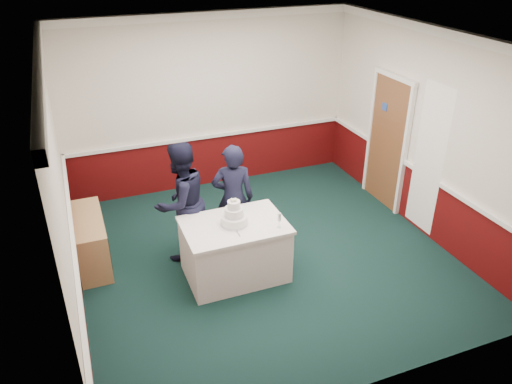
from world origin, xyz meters
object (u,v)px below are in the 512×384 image
object	(u,v)px
sideboard	(91,240)
champagne_flute	(279,218)
wedding_cake	(234,216)
cake_knife	(237,232)
person_man	(181,202)
person_woman	(233,199)
cake_table	(235,249)

from	to	relation	value
sideboard	champagne_flute	xyz separation A→B (m)	(2.24, -1.27, 0.58)
wedding_cake	cake_knife	world-z (taller)	wedding_cake
wedding_cake	person_man	size ratio (longest dim) A/B	0.21
champagne_flute	person_woman	bearing A→B (deg)	108.51
cake_knife	person_man	distance (m)	1.03
person_woman	cake_table	bearing A→B (deg)	86.78
person_man	sideboard	bearing A→B (deg)	-40.35
champagne_flute	person_woman	xyz separation A→B (m)	(-0.30, 0.90, -0.12)
sideboard	person_man	world-z (taller)	person_man
champagne_flute	cake_knife	bearing A→B (deg)	171.42
cake_knife	person_man	size ratio (longest dim) A/B	0.13
wedding_cake	person_man	xyz separation A→B (m)	(-0.52, 0.70, -0.05)
cake_knife	person_man	world-z (taller)	person_man
wedding_cake	champagne_flute	size ratio (longest dim) A/B	1.78
wedding_cake	champagne_flute	world-z (taller)	wedding_cake
sideboard	wedding_cake	size ratio (longest dim) A/B	3.30
cake_knife	person_woman	distance (m)	0.85
cake_table	person_woman	world-z (taller)	person_woman
wedding_cake	sideboard	bearing A→B (deg)	150.43
sideboard	cake_table	distance (m)	2.00
wedding_cake	cake_knife	xyz separation A→B (m)	(-0.03, -0.20, -0.11)
sideboard	wedding_cake	world-z (taller)	wedding_cake
person_woman	cake_knife	bearing A→B (deg)	88.94
cake_table	wedding_cake	size ratio (longest dim) A/B	3.63
wedding_cake	person_woman	xyz separation A→B (m)	(0.20, 0.62, -0.10)
champagne_flute	person_man	bearing A→B (deg)	135.96
sideboard	cake_knife	distance (m)	2.13
sideboard	person_man	bearing A→B (deg)	-13.11
cake_table	person_man	xyz separation A→B (m)	(-0.52, 0.70, 0.45)
cake_table	wedding_cake	bearing A→B (deg)	90.00
sideboard	person_woman	bearing A→B (deg)	-10.70
sideboard	person_woman	xyz separation A→B (m)	(1.94, -0.37, 0.45)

